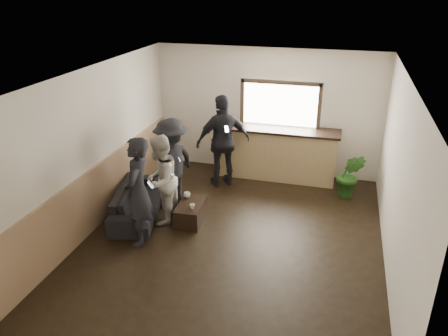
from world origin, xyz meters
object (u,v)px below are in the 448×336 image
(cup_b, at_px, (192,207))
(bar_counter, at_px, (276,150))
(cup_a, at_px, (187,195))
(person_b, at_px, (160,180))
(person_a, at_px, (138,192))
(potted_plant, at_px, (350,175))
(person_c, at_px, (172,162))
(coffee_table, at_px, (191,212))
(person_d, at_px, (223,141))
(sofa, at_px, (139,201))

(cup_b, bearing_deg, bar_counter, 66.74)
(cup_a, bearing_deg, person_b, -134.80)
(person_a, relative_size, person_b, 1.13)
(bar_counter, bearing_deg, potted_plant, -20.30)
(cup_a, bearing_deg, cup_b, -58.54)
(person_a, relative_size, person_c, 1.08)
(cup_b, xyz_separation_m, potted_plant, (2.69, 1.94, 0.08))
(coffee_table, bearing_deg, person_b, -163.43)
(cup_a, xyz_separation_m, potted_plant, (2.93, 1.55, 0.08))
(bar_counter, height_order, potted_plant, bar_counter)
(person_d, bearing_deg, cup_a, 43.79)
(bar_counter, height_order, sofa, bar_counter)
(bar_counter, distance_m, cup_a, 2.53)
(bar_counter, bearing_deg, person_b, -123.99)
(bar_counter, distance_m, cup_b, 2.76)
(coffee_table, xyz_separation_m, cup_a, (-0.14, 0.21, 0.23))
(coffee_table, relative_size, cup_b, 8.54)
(person_c, xyz_separation_m, person_d, (0.74, 1.07, 0.12))
(person_a, bearing_deg, cup_a, 149.27)
(cup_a, distance_m, person_d, 1.58)
(cup_b, bearing_deg, person_a, -133.97)
(bar_counter, xyz_separation_m, sofa, (-2.21, -2.38, -0.37))
(sofa, distance_m, person_b, 0.77)
(cup_b, bearing_deg, sofa, 172.36)
(potted_plant, xyz_separation_m, person_c, (-3.36, -1.18, 0.39))
(sofa, bearing_deg, person_a, -165.06)
(potted_plant, bearing_deg, person_c, -160.69)
(cup_a, relative_size, person_d, 0.06)
(potted_plant, distance_m, person_c, 3.59)
(person_d, bearing_deg, person_c, 21.11)
(coffee_table, height_order, person_b, person_b)
(bar_counter, relative_size, person_b, 1.63)
(sofa, distance_m, cup_b, 1.14)
(person_a, distance_m, person_d, 2.63)
(sofa, relative_size, person_a, 1.01)
(cup_b, height_order, person_a, person_a)
(sofa, relative_size, coffee_table, 2.37)
(bar_counter, height_order, person_b, bar_counter)
(cup_b, bearing_deg, coffee_table, 117.81)
(cup_b, bearing_deg, person_b, 177.18)
(cup_a, xyz_separation_m, person_b, (-0.36, -0.36, 0.43))
(bar_counter, relative_size, person_c, 1.55)
(coffee_table, xyz_separation_m, person_a, (-0.58, -0.88, 0.76))
(cup_b, relative_size, person_c, 0.05)
(coffee_table, relative_size, cup_a, 6.33)
(bar_counter, relative_size, potted_plant, 2.80)
(coffee_table, bearing_deg, person_c, 135.03)
(cup_b, bearing_deg, person_c, 131.64)
(coffee_table, bearing_deg, cup_b, -62.19)
(person_d, bearing_deg, person_a, 39.47)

